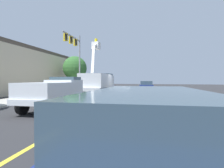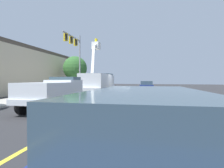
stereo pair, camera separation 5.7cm
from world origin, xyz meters
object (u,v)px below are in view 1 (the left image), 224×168
utility_bucket_truck (99,82)px  traffic_cone_leading (66,111)px  service_pickup_truck (55,92)px  traffic_cone_mid_rear (118,90)px  traffic_cone_mid_front (107,96)px  passing_minivan (146,86)px  trailing_sedan (148,136)px  traffic_signal_mast (75,51)px

utility_bucket_truck → traffic_cone_leading: bearing=-165.1°
service_pickup_truck → traffic_cone_leading: size_ratio=8.40×
traffic_cone_leading → traffic_cone_mid_rear: 17.11m
utility_bucket_truck → traffic_cone_mid_rear: (4.57, -1.19, -1.21)m
traffic_cone_mid_front → traffic_cone_leading: bearing=-174.2°
utility_bucket_truck → passing_minivan: utility_bucket_truck is taller
utility_bucket_truck → traffic_cone_mid_rear: 4.87m
service_pickup_truck → traffic_cone_mid_front: size_ratio=8.15×
passing_minivan → traffic_cone_leading: passing_minivan is taller
passing_minivan → traffic_cone_leading: (-19.46, 1.56, -0.63)m
traffic_cone_leading → traffic_cone_mid_rear: bearing=7.1°
traffic_cone_leading → utility_bucket_truck: bearing=14.9°
passing_minivan → trailing_sedan: bearing=-173.3°
trailing_sedan → service_pickup_truck: bearing=43.9°
traffic_cone_mid_front → service_pickup_truck: bearing=168.8°
traffic_cone_mid_rear → traffic_signal_mast: size_ratio=0.09×
utility_bucket_truck → traffic_cone_leading: (-12.41, -3.30, -1.27)m
trailing_sedan → traffic_cone_mid_front: bearing=22.0°
traffic_cone_mid_front → traffic_signal_mast: size_ratio=0.08×
traffic_cone_leading → passing_minivan: bearing=-4.6°
utility_bucket_truck → service_pickup_truck: (-10.33, -1.23, -0.49)m
utility_bucket_truck → traffic_cone_mid_front: size_ratio=11.84×
utility_bucket_truck → traffic_cone_mid_front: 4.96m
utility_bucket_truck → trailing_sedan: (-17.04, -7.69, -0.64)m
traffic_cone_mid_front → trailing_sedan: bearing=-158.0°
traffic_signal_mast → trailing_sedan: bearing=-148.0°
traffic_cone_mid_rear → traffic_cone_leading: bearing=-172.9°
passing_minivan → traffic_signal_mast: bearing=112.2°
service_pickup_truck → traffic_cone_mid_rear: size_ratio=7.08×
trailing_sedan → traffic_signal_mast: traffic_signal_mast is taller
service_pickup_truck → passing_minivan: (17.38, -3.63, -0.15)m
utility_bucket_truck → service_pickup_truck: utility_bucket_truck is taller
trailing_sedan → traffic_cone_leading: bearing=43.5°
utility_bucket_truck → traffic_cone_mid_front: (-4.11, -2.46, -1.26)m
trailing_sedan → traffic_cone_mid_front: 13.96m
service_pickup_truck → traffic_cone_mid_rear: bearing=0.1°
service_pickup_truck → trailing_sedan: bearing=-136.1°
utility_bucket_truck → trailing_sedan: utility_bucket_truck is taller
trailing_sedan → traffic_cone_mid_rear: (21.61, 6.50, -0.57)m
traffic_cone_mid_rear → traffic_cone_mid_front: bearing=-171.7°
trailing_sedan → traffic_signal_mast: (20.12, 12.58, 5.07)m
utility_bucket_truck → traffic_signal_mast: (3.08, 4.89, 4.43)m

